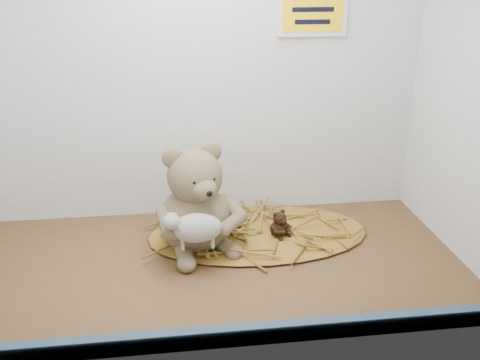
{
  "coord_description": "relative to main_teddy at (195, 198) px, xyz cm",
  "views": [
    {
      "loc": [
        -6.56,
        -109.2,
        65.26
      ],
      "look_at": [
        7.91,
        2.58,
        20.0
      ],
      "focal_mm": 40.0,
      "sensor_mm": 36.0,
      "label": 1
    }
  ],
  "objects": [
    {
      "name": "mini_teddy_tan",
      "position": [
        11.64,
        7.45,
        -8.89
      ],
      "size": [
        7.35,
        7.5,
        6.78
      ],
      "primitive_type": null,
      "rotation": [
        0.0,
        0.0,
        -0.42
      ],
      "color": "brown",
      "rests_on": "straw_bed"
    },
    {
      "name": "alcove_shell",
      "position": [
        2.33,
        0.4,
        31.61
      ],
      "size": [
        120.4,
        60.2,
        90.4
      ],
      "color": "#492B19",
      "rests_on": "ground"
    },
    {
      "name": "front_rail",
      "position": [
        2.33,
        -37.4,
        -11.59
      ],
      "size": [
        119.28,
        2.2,
        3.6
      ],
      "primitive_type": "cube",
      "color": "#355166",
      "rests_on": "shelf_floor"
    },
    {
      "name": "main_teddy",
      "position": [
        0.0,
        0.0,
        0.0
      ],
      "size": [
        27.91,
        28.65,
        26.78
      ],
      "primitive_type": null,
      "rotation": [
        0.0,
        0.0,
        0.34
      ],
      "color": "olive",
      "rests_on": "shelf_floor"
    },
    {
      "name": "mini_teddy_brown",
      "position": [
        21.29,
        1.89,
        -8.79
      ],
      "size": [
        7.94,
        8.03,
        6.97
      ],
      "primitive_type": null,
      "rotation": [
        0.0,
        0.0,
        0.57
      ],
      "color": "black",
      "rests_on": "straw_bed"
    },
    {
      "name": "wall_sign",
      "position": [
        32.33,
        20.8,
        41.61
      ],
      "size": [
        16.0,
        1.2,
        11.0
      ],
      "primitive_type": "cube",
      "color": "yellow",
      "rests_on": "back_wall"
    },
    {
      "name": "toy_lamb",
      "position": [
        0.0,
        -9.6,
        -3.14
      ],
      "size": [
        14.78,
        9.02,
        9.55
      ],
      "primitive_type": null,
      "color": "#B4AEA2",
      "rests_on": "main_teddy"
    },
    {
      "name": "straw_bed",
      "position": [
        16.46,
        4.67,
        -12.83
      ],
      "size": [
        57.44,
        33.35,
        1.11
      ],
      "primitive_type": "ellipsoid",
      "color": "olive",
      "rests_on": "shelf_floor"
    }
  ]
}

